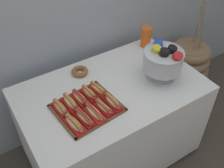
# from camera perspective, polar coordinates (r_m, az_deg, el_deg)

# --- Properties ---
(ground_plane) EXTENTS (10.00, 10.00, 0.00)m
(ground_plane) POSITION_cam_1_polar(r_m,az_deg,el_deg) (2.53, -0.10, -14.09)
(ground_plane) COLOR #4C4238
(buffet_table) EXTENTS (1.34, 0.82, 0.78)m
(buffet_table) POSITION_cam_1_polar(r_m,az_deg,el_deg) (2.20, -0.11, -8.04)
(buffet_table) COLOR white
(buffet_table) RESTS_ON ground_plane
(floor_vase) EXTENTS (0.47, 0.47, 1.20)m
(floor_vase) POSITION_cam_1_polar(r_m,az_deg,el_deg) (2.95, 15.36, 2.52)
(floor_vase) COLOR #896B4C
(floor_vase) RESTS_ON ground_plane
(serving_tray) EXTENTS (0.44, 0.40, 0.01)m
(serving_tray) POSITION_cam_1_polar(r_m,az_deg,el_deg) (1.80, -5.29, -5.10)
(serving_tray) COLOR brown
(serving_tray) RESTS_ON buffet_table
(hot_dog_0) EXTENTS (0.09, 0.19, 0.06)m
(hot_dog_0) POSITION_cam_1_polar(r_m,az_deg,el_deg) (1.68, -8.06, -8.30)
(hot_dog_0) COLOR red
(hot_dog_0) RESTS_ON serving_tray
(hot_dog_1) EXTENTS (0.08, 0.17, 0.06)m
(hot_dog_1) POSITION_cam_1_polar(r_m,az_deg,el_deg) (1.70, -5.91, -7.11)
(hot_dog_1) COLOR #B21414
(hot_dog_1) RESTS_ON serving_tray
(hot_dog_2) EXTENTS (0.08, 0.19, 0.06)m
(hot_dog_2) POSITION_cam_1_polar(r_m,az_deg,el_deg) (1.73, -3.82, -6.01)
(hot_dog_2) COLOR red
(hot_dog_2) RESTS_ON serving_tray
(hot_dog_3) EXTENTS (0.08, 0.16, 0.06)m
(hot_dog_3) POSITION_cam_1_polar(r_m,az_deg,el_deg) (1.75, -1.81, -4.91)
(hot_dog_3) COLOR red
(hot_dog_3) RESTS_ON serving_tray
(hot_dog_4) EXTENTS (0.07, 0.17, 0.06)m
(hot_dog_4) POSITION_cam_1_polar(r_m,az_deg,el_deg) (1.78, 0.13, -3.79)
(hot_dog_4) COLOR #B21414
(hot_dog_4) RESTS_ON serving_tray
(hot_dog_5) EXTENTS (0.07, 0.17, 0.06)m
(hot_dog_5) POSITION_cam_1_polar(r_m,az_deg,el_deg) (1.78, -10.86, -5.01)
(hot_dog_5) COLOR red
(hot_dog_5) RESTS_ON serving_tray
(hot_dog_6) EXTENTS (0.07, 0.18, 0.06)m
(hot_dog_6) POSITION_cam_1_polar(r_m,az_deg,el_deg) (1.80, -8.80, -3.94)
(hot_dog_6) COLOR red
(hot_dog_6) RESTS_ON serving_tray
(hot_dog_7) EXTENTS (0.08, 0.17, 0.06)m
(hot_dog_7) POSITION_cam_1_polar(r_m,az_deg,el_deg) (1.83, -6.79, -2.98)
(hot_dog_7) COLOR red
(hot_dog_7) RESTS_ON serving_tray
(hot_dog_8) EXTENTS (0.08, 0.16, 0.06)m
(hot_dog_8) POSITION_cam_1_polar(r_m,az_deg,el_deg) (1.85, -4.85, -1.92)
(hot_dog_8) COLOR #B21414
(hot_dog_8) RESTS_ON serving_tray
(hot_dog_9) EXTENTS (0.08, 0.18, 0.06)m
(hot_dog_9) POSITION_cam_1_polar(r_m,az_deg,el_deg) (1.88, -2.96, -1.05)
(hot_dog_9) COLOR red
(hot_dog_9) RESTS_ON serving_tray
(punch_bowl) EXTENTS (0.29, 0.30, 0.28)m
(punch_bowl) POSITION_cam_1_polar(r_m,az_deg,el_deg) (1.95, 10.73, 5.01)
(punch_bowl) COLOR silver
(punch_bowl) RESTS_ON buffet_table
(cup_stack) EXTENTS (0.09, 0.09, 0.18)m
(cup_stack) POSITION_cam_1_polar(r_m,az_deg,el_deg) (2.34, 7.22, 9.84)
(cup_stack) COLOR #EA5B19
(cup_stack) RESTS_ON buffet_table
(donut) EXTENTS (0.13, 0.13, 0.04)m
(donut) POSITION_cam_1_polar(r_m,az_deg,el_deg) (2.07, -6.85, 2.65)
(donut) COLOR brown
(donut) RESTS_ON buffet_table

